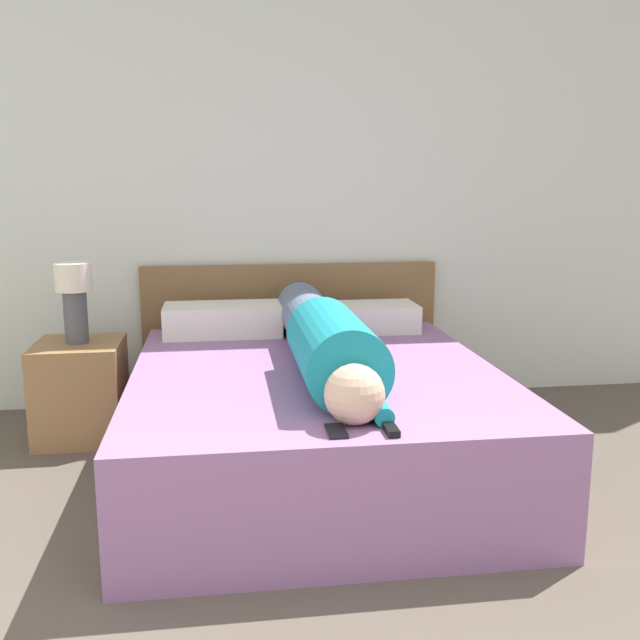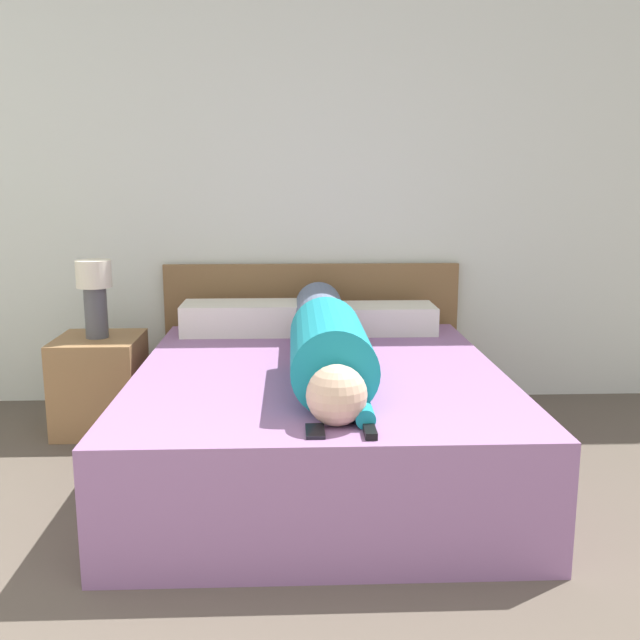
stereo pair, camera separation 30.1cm
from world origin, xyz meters
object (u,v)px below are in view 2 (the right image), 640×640
(table_lamp, at_px, (95,291))
(pillow_near_headboard, at_px, (240,318))
(person_lying, at_px, (327,338))
(pillow_second, at_px, (380,318))
(cell_phone, at_px, (315,431))
(bed, at_px, (319,419))
(nightstand, at_px, (100,383))
(tv_remote, at_px, (369,430))

(table_lamp, xyz_separation_m, pillow_near_headboard, (0.74, 0.18, -0.18))
(table_lamp, distance_m, person_lying, 1.34)
(pillow_second, distance_m, cell_phone, 1.66)
(bed, relative_size, cell_phone, 14.86)
(nightstand, xyz_separation_m, cell_phone, (1.10, -1.43, 0.24))
(table_lamp, distance_m, pillow_second, 1.54)
(nightstand, relative_size, table_lamp, 1.23)
(tv_remote, relative_size, cell_phone, 1.15)
(table_lamp, relative_size, tv_remote, 2.72)
(pillow_near_headboard, bearing_deg, tv_remote, -71.37)
(table_lamp, height_order, cell_phone, table_lamp)
(nightstand, xyz_separation_m, tv_remote, (1.28, -1.44, 0.24))
(tv_remote, bearing_deg, pillow_near_headboard, 108.63)
(pillow_near_headboard, distance_m, tv_remote, 1.70)
(nightstand, distance_m, person_lying, 1.38)
(pillow_second, distance_m, tv_remote, 1.63)
(person_lying, xyz_separation_m, pillow_near_headboard, (-0.44, 0.79, -0.06))
(cell_phone, bearing_deg, table_lamp, 127.55)
(table_lamp, height_order, person_lying, table_lamp)
(person_lying, height_order, tv_remote, person_lying)
(person_lying, bearing_deg, bed, 143.09)
(nightstand, bearing_deg, table_lamp, -90.00)
(pillow_near_headboard, bearing_deg, person_lying, -61.07)
(pillow_second, bearing_deg, tv_remote, -98.23)
(bed, height_order, cell_phone, cell_phone)
(bed, xyz_separation_m, cell_phone, (-0.04, -0.84, 0.25))
(bed, height_order, tv_remote, tv_remote)
(bed, distance_m, table_lamp, 1.38)
(cell_phone, bearing_deg, person_lying, 84.53)
(pillow_second, relative_size, cell_phone, 4.62)
(person_lying, xyz_separation_m, pillow_second, (0.34, 0.79, -0.07))
(pillow_near_headboard, bearing_deg, bed, -62.22)
(cell_phone, bearing_deg, bed, 87.02)
(person_lying, relative_size, pillow_second, 2.96)
(bed, height_order, pillow_second, pillow_second)
(cell_phone, bearing_deg, nightstand, 127.55)
(pillow_near_headboard, relative_size, pillow_second, 1.05)
(pillow_near_headboard, bearing_deg, table_lamp, -166.61)
(nightstand, bearing_deg, tv_remote, -48.29)
(bed, xyz_separation_m, person_lying, (0.03, -0.03, 0.39))
(person_lying, xyz_separation_m, cell_phone, (-0.08, -0.81, -0.14))
(nightstand, height_order, pillow_near_headboard, pillow_near_headboard)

